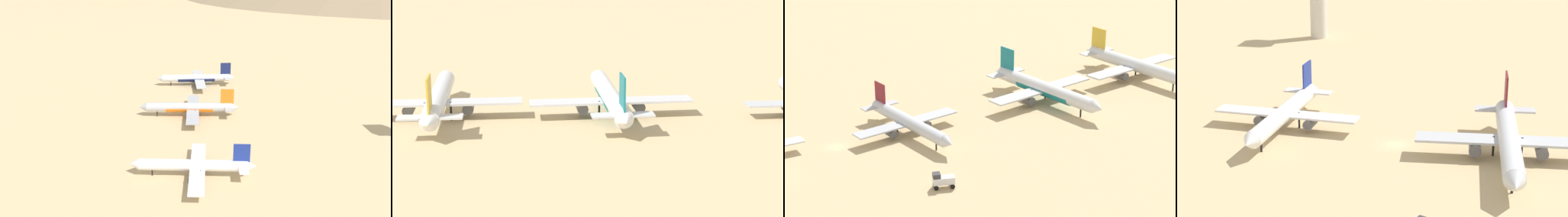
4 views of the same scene
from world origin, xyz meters
The scene contains 3 objects.
ground_plane centered at (0.00, 0.00, 0.00)m, with size 1800.00×1800.00×0.00m, color tan.
parked_jet_2 centered at (-3.82, -21.85, 3.38)m, with size 34.81×28.30×10.04m.
parked_jet_3 centered at (3.73, 20.02, 3.82)m, with size 39.35×31.99×11.34m.
Camera 4 is at (122.49, 19.34, 48.18)m, focal length 67.64 mm.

